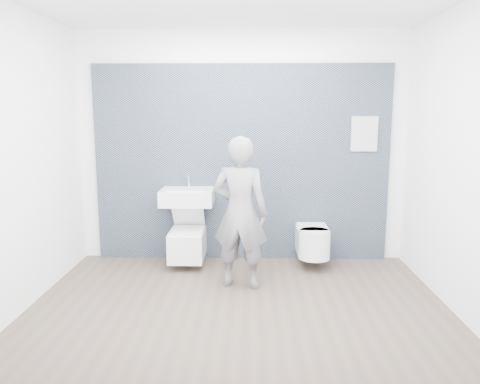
{
  "coord_description": "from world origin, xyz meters",
  "views": [
    {
      "loc": [
        0.11,
        -4.25,
        1.85
      ],
      "look_at": [
        0.0,
        0.6,
        1.0
      ],
      "focal_mm": 35.0,
      "sensor_mm": 36.0,
      "label": 1
    }
  ],
  "objects_px": {
    "toilet_square": "(187,242)",
    "toilet_rounded": "(313,241)",
    "washbasin": "(187,197)",
    "visitor": "(240,213)"
  },
  "relations": [
    {
      "from": "washbasin",
      "to": "visitor",
      "type": "distance_m",
      "value": 0.96
    },
    {
      "from": "toilet_square",
      "to": "toilet_rounded",
      "type": "bearing_deg",
      "value": -0.95
    },
    {
      "from": "visitor",
      "to": "toilet_rounded",
      "type": "bearing_deg",
      "value": -132.41
    },
    {
      "from": "toilet_square",
      "to": "toilet_rounded",
      "type": "height_order",
      "value": "toilet_square"
    },
    {
      "from": "washbasin",
      "to": "visitor",
      "type": "relative_size",
      "value": 0.39
    },
    {
      "from": "toilet_rounded",
      "to": "toilet_square",
      "type": "bearing_deg",
      "value": 179.05
    },
    {
      "from": "washbasin",
      "to": "toilet_square",
      "type": "bearing_deg",
      "value": -90.0
    },
    {
      "from": "toilet_rounded",
      "to": "visitor",
      "type": "distance_m",
      "value": 1.16
    },
    {
      "from": "toilet_square",
      "to": "toilet_rounded",
      "type": "distance_m",
      "value": 1.5
    },
    {
      "from": "washbasin",
      "to": "toilet_rounded",
      "type": "distance_m",
      "value": 1.59
    }
  ]
}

